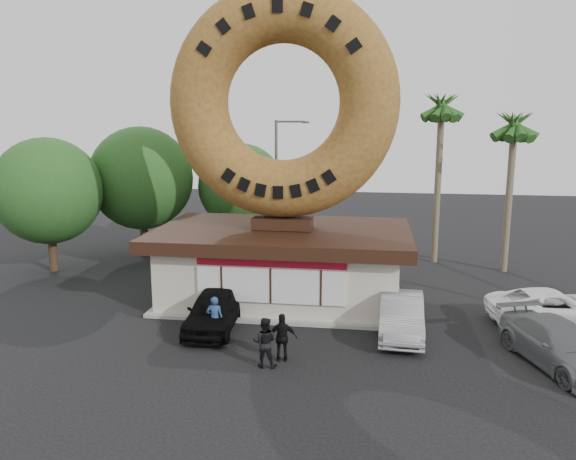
# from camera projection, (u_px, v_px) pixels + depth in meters

# --- Properties ---
(ground) EXTENTS (90.00, 90.00, 0.00)m
(ground) POSITION_uv_depth(u_px,v_px,m) (256.00, 352.00, 19.70)
(ground) COLOR black
(ground) RESTS_ON ground
(donut_shop) EXTENTS (11.20, 7.20, 3.80)m
(donut_shop) POSITION_uv_depth(u_px,v_px,m) (283.00, 262.00, 25.16)
(donut_shop) COLOR beige
(donut_shop) RESTS_ON ground
(giant_donut) EXTENTS (9.86, 2.51, 9.86)m
(giant_donut) POSITION_uv_depth(u_px,v_px,m) (283.00, 103.00, 23.82)
(giant_donut) COLOR olive
(giant_donut) RESTS_ON donut_shop
(tree_west) EXTENTS (6.00, 6.00, 7.65)m
(tree_west) POSITION_uv_depth(u_px,v_px,m) (141.00, 178.00, 32.79)
(tree_west) COLOR #473321
(tree_west) RESTS_ON ground
(tree_mid) EXTENTS (5.20, 5.20, 6.63)m
(tree_mid) POSITION_uv_depth(u_px,v_px,m) (241.00, 187.00, 34.05)
(tree_mid) COLOR #473321
(tree_mid) RESTS_ON ground
(tree_far) EXTENTS (5.60, 5.60, 7.14)m
(tree_far) POSITION_uv_depth(u_px,v_px,m) (48.00, 191.00, 29.48)
(tree_far) COLOR #473321
(tree_far) RESTS_ON ground
(palm_near) EXTENTS (2.60, 2.60, 9.75)m
(palm_near) POSITION_uv_depth(u_px,v_px,m) (442.00, 112.00, 30.55)
(palm_near) COLOR #726651
(palm_near) RESTS_ON ground
(palm_far) EXTENTS (2.60, 2.60, 8.75)m
(palm_far) POSITION_uv_depth(u_px,v_px,m) (514.00, 130.00, 28.76)
(palm_far) COLOR #726651
(palm_far) RESTS_ON ground
(street_lamp) EXTENTS (2.11, 0.20, 8.00)m
(street_lamp) POSITION_uv_depth(u_px,v_px,m) (279.00, 178.00, 34.61)
(street_lamp) COLOR #59595E
(street_lamp) RESTS_ON ground
(person_left) EXTENTS (0.67, 0.49, 1.69)m
(person_left) POSITION_uv_depth(u_px,v_px,m) (215.00, 318.00, 20.63)
(person_left) COLOR navy
(person_left) RESTS_ON ground
(person_center) EXTENTS (0.84, 0.66, 1.69)m
(person_center) POSITION_uv_depth(u_px,v_px,m) (265.00, 342.00, 18.42)
(person_center) COLOR black
(person_center) RESTS_ON ground
(person_right) EXTENTS (1.02, 0.54, 1.66)m
(person_right) POSITION_uv_depth(u_px,v_px,m) (282.00, 338.00, 18.87)
(person_right) COLOR black
(person_right) RESTS_ON ground
(car_black) EXTENTS (2.00, 4.51, 1.51)m
(car_black) POSITION_uv_depth(u_px,v_px,m) (214.00, 310.00, 21.79)
(car_black) COLOR black
(car_black) RESTS_ON ground
(car_silver) EXTENTS (1.76, 4.62, 1.51)m
(car_silver) POSITION_uv_depth(u_px,v_px,m) (401.00, 315.00, 21.25)
(car_silver) COLOR gray
(car_silver) RESTS_ON ground
(car_grey) EXTENTS (3.57, 5.41, 1.46)m
(car_grey) POSITION_uv_depth(u_px,v_px,m) (559.00, 345.00, 18.52)
(car_grey) COLOR slate
(car_grey) RESTS_ON ground
(car_white) EXTENTS (5.33, 2.99, 1.41)m
(car_white) POSITION_uv_depth(u_px,v_px,m) (553.00, 308.00, 22.24)
(car_white) COLOR white
(car_white) RESTS_ON ground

